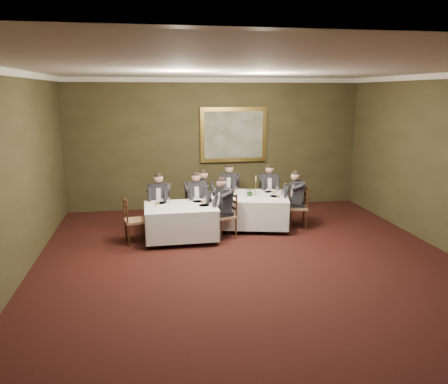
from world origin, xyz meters
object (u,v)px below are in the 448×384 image
object	(u,v)px
chair_sec_backleft	(160,218)
painting	(234,135)
chair_main_endright	(298,216)
diner_main_backright	(268,197)
candlestick	(256,188)
chair_sec_endright	(225,225)
chair_main_backleft	(230,205)
diner_sec_backright	(196,207)
diner_sec_endright	(225,215)
chair_sec_endleft	(135,230)
diner_main_endright	(298,206)
chair_sec_backright	(196,216)
chair_main_endleft	(200,214)
diner_sec_backleft	(160,209)
diner_main_backleft	(230,196)
chair_main_backright	(268,205)
centerpiece	(250,191)
table_main	(249,208)
table_second	(181,220)
diner_main_endleft	(200,205)

from	to	relation	value
chair_sec_backleft	painting	distance (m)	3.26
chair_main_endright	painting	world-z (taller)	painting
diner_main_backright	candlestick	distance (m)	1.01
chair_sec_endright	chair_main_endright	bearing A→B (deg)	-92.38
chair_main_backleft	diner_sec_backright	size ratio (longest dim) A/B	0.74
diner_sec_endright	chair_sec_endleft	world-z (taller)	diner_sec_endright
diner_main_endright	painting	xyz separation A→B (m)	(-1.12, 2.19, 1.49)
chair_main_endright	chair_sec_backright	xyz separation A→B (m)	(-2.38, 0.36, 0.00)
chair_main_endleft	candlestick	size ratio (longest dim) A/B	2.16
chair_main_endright	diner_sec_backleft	xyz separation A→B (m)	(-3.20, 0.34, 0.23)
diner_main_backright	chair_sec_backleft	size ratio (longest dim) A/B	1.35
candlestick	diner_main_backleft	bearing A→B (deg)	114.26
chair_main_backright	chair_sec_endright	bearing A→B (deg)	52.36
chair_main_backleft	chair_sec_backleft	world-z (taller)	same
chair_main_backleft	diner_sec_endright	bearing A→B (deg)	98.99
diner_sec_backleft	candlestick	world-z (taller)	diner_sec_backleft
chair_sec_backleft	centerpiece	xyz separation A→B (m)	(2.09, -0.16, 0.60)
table_main	chair_sec_endright	xyz separation A→B (m)	(-0.68, -0.68, -0.17)
table_second	diner_main_endleft	bearing A→B (deg)	61.00
diner_main_endleft	chair_sec_backleft	world-z (taller)	diner_main_endleft
chair_main_backright	chair_main_endleft	world-z (taller)	same
centerpiece	chair_sec_endleft	bearing A→B (deg)	-166.32
table_main	diner_main_endright	world-z (taller)	diner_main_endright
diner_main_backleft	table_second	bearing A→B (deg)	74.18
chair_main_backright	candlestick	xyz separation A→B (m)	(-0.52, -0.76, 0.65)
diner_main_endleft	table_main	bearing A→B (deg)	83.14
diner_main_backright	chair_main_endleft	distance (m)	1.91
diner_sec_endright	painting	world-z (taller)	painting
diner_main_backright	diner_sec_endright	bearing A→B (deg)	51.99
diner_sec_backleft	centerpiece	distance (m)	2.13
table_second	chair_main_endleft	size ratio (longest dim) A/B	1.56
diner_main_endright	diner_main_endleft	bearing A→B (deg)	86.33
chair_main_backright	centerpiece	xyz separation A→B (m)	(-0.68, -0.87, 0.60)
diner_sec_backleft	candlestick	distance (m)	2.29
diner_sec_backleft	table_main	bearing A→B (deg)	-171.83
chair_main_endleft	diner_sec_backleft	size ratio (longest dim) A/B	0.74
diner_main_backleft	diner_main_endright	distance (m)	1.89
diner_sec_endright	centerpiece	size ratio (longest dim) A/B	5.56
chair_main_endright	diner_sec_backright	xyz separation A→B (m)	(-2.38, 0.35, 0.23)
diner_sec_backright	diner_sec_endright	size ratio (longest dim) A/B	1.00
chair_main_backleft	table_main	bearing A→B (deg)	127.31
diner_main_endleft	diner_sec_backright	size ratio (longest dim) A/B	1.00
chair_main_backleft	chair_sec_endright	xyz separation A→B (m)	(-0.42, -1.71, 0.00)
diner_sec_backleft	painting	xyz separation A→B (m)	(2.07, 1.85, 1.49)
diner_main_backright	table_main	bearing A→B (deg)	53.93
table_second	candlestick	world-z (taller)	candlestick
chair_main_backright	chair_main_endleft	xyz separation A→B (m)	(-1.83, -0.54, 0.00)
chair_main_endleft	chair_main_endright	xyz separation A→B (m)	(2.26, -0.53, 0.00)
chair_main_backleft	chair_main_endright	bearing A→B (deg)	160.12
diner_main_backright	diner_sec_backright	world-z (taller)	same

